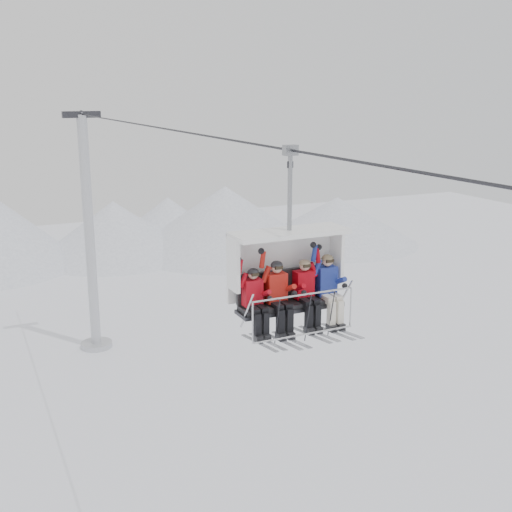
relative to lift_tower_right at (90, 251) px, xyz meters
name	(u,v)px	position (x,y,z in m)	size (l,w,h in m)	color
ridgeline	(27,235)	(-1.58, 20.05, -2.94)	(72.00, 21.00, 7.00)	white
lift_tower_right	(90,251)	(0.00, 0.00, 0.00)	(2.00, 1.80, 13.48)	#B8BAC0
haul_cable	(256,144)	(0.00, -22.00, 7.52)	(0.06, 0.06, 50.00)	#2B2B30
chairlift_carrier	(286,268)	(0.00, -23.56, 4.94)	(2.60, 1.17, 3.98)	black
skier_far_left	(255,300)	(-0.91, -23.88, 4.42)	(0.40, 1.69, 1.59)	red
skier_center_left	(278,294)	(-0.35, -23.87, 4.46)	(0.44, 1.69, 1.74)	red
skier_center_right	(306,291)	(0.34, -23.87, 4.44)	(0.42, 1.69, 1.67)	#B40512
skier_far_right	(328,287)	(0.92, -23.87, 4.47)	(0.45, 1.69, 1.75)	navy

